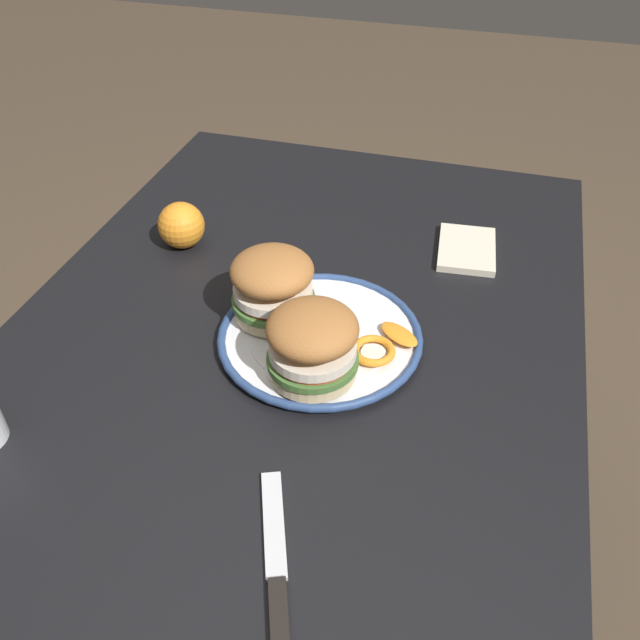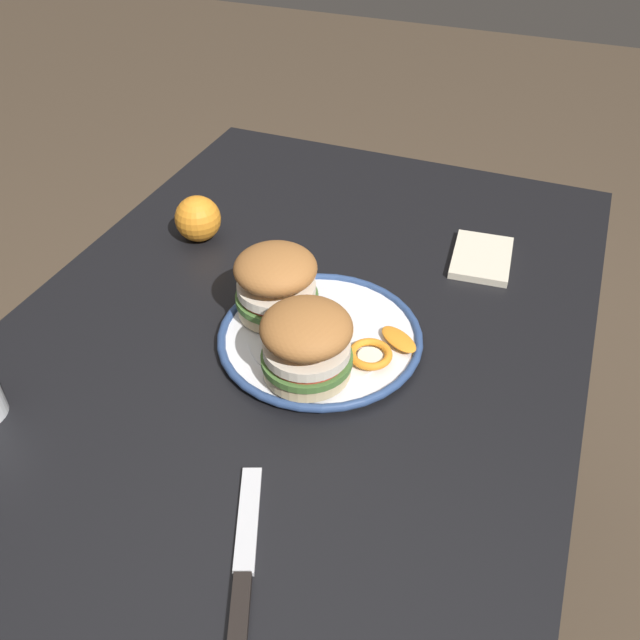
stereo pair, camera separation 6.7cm
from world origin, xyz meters
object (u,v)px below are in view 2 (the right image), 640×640
(sandwich_half_right, at_px, (276,282))
(table_knife, at_px, (244,571))
(whole_orange, at_px, (198,219))
(dining_table, at_px, (302,372))
(dinner_plate, at_px, (320,337))
(sandwich_half_left, at_px, (307,342))

(sandwich_half_right, xyz_separation_m, table_knife, (-0.38, -0.13, -0.07))
(sandwich_half_right, distance_m, whole_orange, 0.26)
(sandwich_half_right, xyz_separation_m, whole_orange, (0.15, 0.21, -0.03))
(dining_table, relative_size, sandwich_half_right, 6.77)
(dining_table, distance_m, dinner_plate, 0.14)
(sandwich_half_left, distance_m, sandwich_half_right, 0.13)
(dining_table, bearing_deg, whole_orange, 61.58)
(sandwich_half_left, xyz_separation_m, whole_orange, (0.25, 0.30, -0.03))
(sandwich_half_left, distance_m, table_knife, 0.29)
(dinner_plate, distance_m, sandwich_half_right, 0.10)
(sandwich_half_left, xyz_separation_m, table_knife, (-0.28, -0.04, -0.07))
(sandwich_half_left, height_order, sandwich_half_right, same)
(whole_orange, xyz_separation_m, table_knife, (-0.53, -0.35, -0.04))
(whole_orange, distance_m, table_knife, 0.63)
(sandwich_half_right, distance_m, table_knife, 0.41)
(dining_table, height_order, sandwich_half_left, sandwich_half_left)
(dinner_plate, xyz_separation_m, whole_orange, (0.17, 0.29, 0.03))
(table_knife, bearing_deg, dinner_plate, 9.27)
(sandwich_half_left, distance_m, whole_orange, 0.39)
(dining_table, relative_size, dinner_plate, 3.88)
(sandwich_half_right, bearing_deg, table_knife, -160.52)
(dinner_plate, bearing_deg, sandwich_half_left, -170.66)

